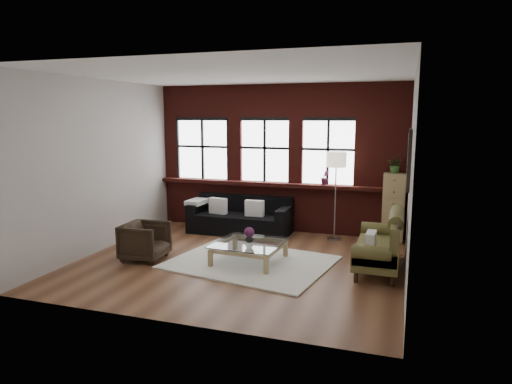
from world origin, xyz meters
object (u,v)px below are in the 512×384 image
(dark_sofa, at_px, (240,215))
(vase, at_px, (249,238))
(armchair, at_px, (145,241))
(drawer_chest, at_px, (393,207))
(coffee_table, at_px, (249,253))
(floor_lamp, at_px, (335,193))
(vintage_settee, at_px, (378,241))

(dark_sofa, relative_size, vase, 15.12)
(armchair, relative_size, drawer_chest, 0.52)
(coffee_table, bearing_deg, drawer_chest, 44.18)
(floor_lamp, bearing_deg, dark_sofa, -177.73)
(vintage_settee, height_order, vase, vintage_settee)
(vintage_settee, bearing_deg, armchair, -169.00)
(vintage_settee, bearing_deg, floor_lamp, 120.87)
(vintage_settee, distance_m, floor_lamp, 1.93)
(drawer_chest, distance_m, floor_lamp, 1.20)
(armchair, distance_m, coffee_table, 1.87)
(dark_sofa, height_order, vase, dark_sofa)
(dark_sofa, relative_size, floor_lamp, 1.12)
(vintage_settee, relative_size, coffee_table, 1.59)
(armchair, height_order, floor_lamp, floor_lamp)
(armchair, bearing_deg, floor_lamp, -54.26)
(dark_sofa, xyz_separation_m, vintage_settee, (2.99, -1.52, 0.08))
(vintage_settee, height_order, armchair, vintage_settee)
(drawer_chest, bearing_deg, coffee_table, -135.82)
(dark_sofa, xyz_separation_m, coffee_table, (0.87, -1.89, -0.22))
(armchair, distance_m, drawer_chest, 4.92)
(armchair, bearing_deg, vintage_settee, -81.60)
(vintage_settee, xyz_separation_m, vase, (-2.13, -0.37, -0.04))
(vase, bearing_deg, drawer_chest, 44.18)
(vase, bearing_deg, floor_lamp, 59.20)
(armchair, bearing_deg, coffee_table, -80.25)
(dark_sofa, bearing_deg, coffee_table, -65.34)
(dark_sofa, bearing_deg, vintage_settee, -26.88)
(coffee_table, xyz_separation_m, drawer_chest, (2.31, 2.24, 0.52))
(coffee_table, distance_m, vase, 0.26)
(coffee_table, bearing_deg, floor_lamp, 59.20)
(vintage_settee, relative_size, floor_lamp, 0.91)
(vase, relative_size, floor_lamp, 0.07)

